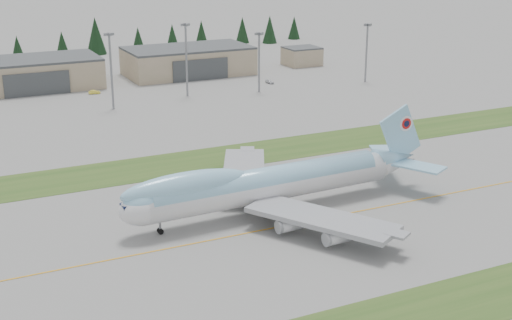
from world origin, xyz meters
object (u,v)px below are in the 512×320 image
hangar_right (188,61)px  service_vehicle_b (95,94)px  boeing_747_freighter (268,183)px  service_vehicle_c (270,83)px  hangar_center (30,74)px

hangar_right → service_vehicle_b: hangar_right is taller
boeing_747_freighter → hangar_right: (36.50, 142.06, -0.72)m
service_vehicle_c → boeing_747_freighter: bearing=-122.1°
hangar_center → service_vehicle_c: hangar_center is taller
hangar_center → service_vehicle_b: (18.09, -18.94, -5.39)m
hangar_center → service_vehicle_b: bearing=-46.3°
boeing_747_freighter → service_vehicle_c: size_ratio=16.53×
hangar_right → service_vehicle_b: size_ratio=11.94×
service_vehicle_b → service_vehicle_c: service_vehicle_b is taller
hangar_center → boeing_747_freighter: bearing=-80.6°
boeing_747_freighter → service_vehicle_b: size_ratio=17.41×
service_vehicle_c → service_vehicle_b: bearing=165.3°
hangar_center → service_vehicle_b: size_ratio=11.94×
boeing_747_freighter → service_vehicle_b: boeing_747_freighter is taller
boeing_747_freighter → hangar_center: bearing=97.2°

